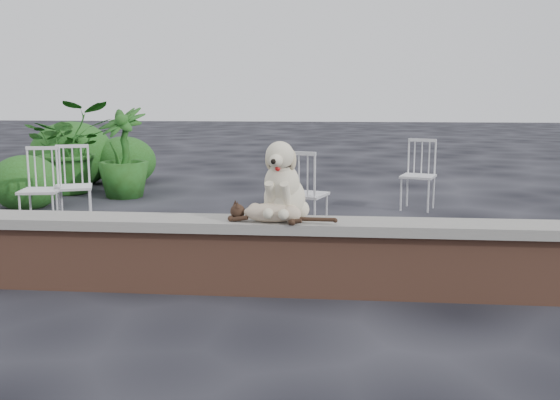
# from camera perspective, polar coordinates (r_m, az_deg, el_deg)

# --- Properties ---
(ground) EXTENTS (60.00, 60.00, 0.00)m
(ground) POSITION_cam_1_polar(r_m,az_deg,el_deg) (5.04, -9.88, -8.11)
(ground) COLOR black
(ground) RESTS_ON ground
(brick_wall) EXTENTS (6.00, 0.30, 0.50)m
(brick_wall) POSITION_cam_1_polar(r_m,az_deg,el_deg) (4.97, -9.96, -5.36)
(brick_wall) COLOR brown
(brick_wall) RESTS_ON ground
(capstone) EXTENTS (6.20, 0.40, 0.08)m
(capstone) POSITION_cam_1_polar(r_m,az_deg,el_deg) (4.90, -10.06, -2.09)
(capstone) COLOR slate
(capstone) RESTS_ON brick_wall
(dog) EXTENTS (0.50, 0.61, 0.62)m
(dog) POSITION_cam_1_polar(r_m,az_deg,el_deg) (4.73, 0.43, 1.97)
(dog) COLOR beige
(dog) RESTS_ON capstone
(cat) EXTENTS (1.00, 0.42, 0.17)m
(cat) POSITION_cam_1_polar(r_m,az_deg,el_deg) (4.63, -0.72, -1.08)
(cat) COLOR tan
(cat) RESTS_ON capstone
(chair_b) EXTENTS (0.65, 0.65, 0.94)m
(chair_b) POSITION_cam_1_polar(r_m,az_deg,el_deg) (7.49, -21.38, 0.96)
(chair_b) COLOR white
(chair_b) RESTS_ON ground
(chair_d) EXTENTS (0.71, 0.71, 0.94)m
(chair_d) POSITION_cam_1_polar(r_m,az_deg,el_deg) (8.41, 12.72, 2.30)
(chair_d) COLOR white
(chair_d) RESTS_ON ground
(chair_a) EXTENTS (0.72, 0.72, 0.94)m
(chair_a) POSITION_cam_1_polar(r_m,az_deg,el_deg) (7.64, -18.66, 1.28)
(chair_a) COLOR white
(chair_a) RESTS_ON ground
(chair_c) EXTENTS (0.71, 0.71, 0.94)m
(chair_c) POSITION_cam_1_polar(r_m,az_deg,el_deg) (6.72, 2.39, 0.67)
(chair_c) COLOR white
(chair_c) RESTS_ON ground
(potted_plant_a) EXTENTS (1.69, 1.63, 1.44)m
(potted_plant_a) POSITION_cam_1_polar(r_m,az_deg,el_deg) (10.11, -18.94, 4.66)
(potted_plant_a) COLOR #204614
(potted_plant_a) RESTS_ON ground
(potted_plant_b) EXTENTS (0.99, 0.99, 1.34)m
(potted_plant_b) POSITION_cam_1_polar(r_m,az_deg,el_deg) (9.46, -14.39, 4.26)
(potted_plant_b) COLOR #204614
(potted_plant_b) RESTS_ON ground
(shrubbery) EXTENTS (2.14, 3.35, 1.14)m
(shrubbery) POSITION_cam_1_polar(r_m,az_deg,el_deg) (10.74, -18.14, 3.52)
(shrubbery) COLOR #204614
(shrubbery) RESTS_ON ground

